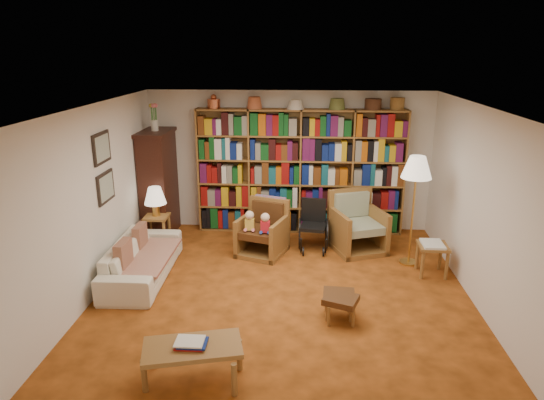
# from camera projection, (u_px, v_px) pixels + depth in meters

# --- Properties ---
(floor) EXTENTS (5.00, 5.00, 0.00)m
(floor) POSITION_uv_depth(u_px,v_px,m) (283.00, 290.00, 6.66)
(floor) COLOR #B5581B
(floor) RESTS_ON ground
(ceiling) EXTENTS (5.00, 5.00, 0.00)m
(ceiling) POSITION_uv_depth(u_px,v_px,m) (285.00, 107.00, 5.92)
(ceiling) COLOR white
(ceiling) RESTS_ON wall_back
(wall_back) EXTENTS (5.00, 0.00, 5.00)m
(wall_back) POSITION_uv_depth(u_px,v_px,m) (289.00, 161.00, 8.67)
(wall_back) COLOR silver
(wall_back) RESTS_ON floor
(wall_front) EXTENTS (5.00, 0.00, 5.00)m
(wall_front) POSITION_uv_depth(u_px,v_px,m) (272.00, 299.00, 3.91)
(wall_front) COLOR silver
(wall_front) RESTS_ON floor
(wall_left) EXTENTS (0.00, 5.00, 5.00)m
(wall_left) POSITION_uv_depth(u_px,v_px,m) (96.00, 200.00, 6.44)
(wall_left) COLOR silver
(wall_left) RESTS_ON floor
(wall_right) EXTENTS (0.00, 5.00, 5.00)m
(wall_right) POSITION_uv_depth(u_px,v_px,m) (481.00, 208.00, 6.14)
(wall_right) COLOR silver
(wall_right) RESTS_ON floor
(bookshelf) EXTENTS (3.60, 0.30, 2.42)m
(bookshelf) POSITION_uv_depth(u_px,v_px,m) (300.00, 168.00, 8.52)
(bookshelf) COLOR brown
(bookshelf) RESTS_ON floor
(curio_cabinet) EXTENTS (0.50, 0.95, 2.40)m
(curio_cabinet) POSITION_uv_depth(u_px,v_px,m) (159.00, 183.00, 8.42)
(curio_cabinet) COLOR #35150E
(curio_cabinet) RESTS_ON floor
(framed_pictures) EXTENTS (0.03, 0.52, 0.97)m
(framed_pictures) POSITION_uv_depth(u_px,v_px,m) (104.00, 168.00, 6.61)
(framed_pictures) COLOR black
(framed_pictures) RESTS_ON wall_left
(sofa) EXTENTS (1.90, 0.78, 0.55)m
(sofa) POSITION_uv_depth(u_px,v_px,m) (142.00, 259.00, 6.99)
(sofa) COLOR beige
(sofa) RESTS_ON floor
(sofa_throw) EXTENTS (0.73, 1.36, 0.04)m
(sofa_throw) POSITION_uv_depth(u_px,v_px,m) (146.00, 258.00, 6.98)
(sofa_throw) COLOR beige
(sofa_throw) RESTS_ON sofa
(cushion_left) EXTENTS (0.12, 0.37, 0.37)m
(cushion_left) POSITION_uv_depth(u_px,v_px,m) (140.00, 239.00, 7.28)
(cushion_left) COLOR maroon
(cushion_left) RESTS_ON sofa
(cushion_right) EXTENTS (0.13, 0.39, 0.39)m
(cushion_right) POSITION_uv_depth(u_px,v_px,m) (124.00, 258.00, 6.61)
(cushion_right) COLOR maroon
(cushion_right) RESTS_ON sofa
(side_table_lamp) EXTENTS (0.39, 0.39, 0.55)m
(side_table_lamp) POSITION_uv_depth(u_px,v_px,m) (157.00, 224.00, 8.02)
(side_table_lamp) COLOR brown
(side_table_lamp) RESTS_ON floor
(table_lamp) EXTENTS (0.36, 0.36, 0.49)m
(table_lamp) POSITION_uv_depth(u_px,v_px,m) (155.00, 197.00, 7.87)
(table_lamp) COLOR gold
(table_lamp) RESTS_ON side_table_lamp
(armchair_leather) EXTENTS (0.92, 0.92, 0.88)m
(armchair_leather) POSITION_uv_depth(u_px,v_px,m) (262.00, 231.00, 7.84)
(armchair_leather) COLOR brown
(armchair_leather) RESTS_ON floor
(armchair_sage) EXTENTS (1.04, 1.04, 0.96)m
(armchair_sage) POSITION_uv_depth(u_px,v_px,m) (357.00, 227.00, 7.99)
(armchair_sage) COLOR brown
(armchair_sage) RESTS_ON floor
(wheelchair) EXTENTS (0.48, 0.66, 0.83)m
(wheelchair) POSITION_uv_depth(u_px,v_px,m) (313.00, 227.00, 7.98)
(wheelchair) COLOR black
(wheelchair) RESTS_ON floor
(floor_lamp) EXTENTS (0.45, 0.45, 1.69)m
(floor_lamp) POSITION_uv_depth(u_px,v_px,m) (417.00, 172.00, 7.08)
(floor_lamp) COLOR gold
(floor_lamp) RESTS_ON floor
(side_table_papers) EXTENTS (0.43, 0.43, 0.49)m
(side_table_papers) POSITION_uv_depth(u_px,v_px,m) (433.00, 250.00, 7.04)
(side_table_papers) COLOR brown
(side_table_papers) RESTS_ON floor
(footstool_a) EXTENTS (0.40, 0.35, 0.33)m
(footstool_a) POSITION_uv_depth(u_px,v_px,m) (339.00, 297.00, 5.95)
(footstool_a) COLOR #4C2814
(footstool_a) RESTS_ON floor
(footstool_b) EXTENTS (0.48, 0.45, 0.33)m
(footstool_b) POSITION_uv_depth(u_px,v_px,m) (341.00, 301.00, 5.84)
(footstool_b) COLOR #4C2814
(footstool_b) RESTS_ON floor
(coffee_table) EXTENTS (1.05, 0.69, 0.45)m
(coffee_table) POSITION_uv_depth(u_px,v_px,m) (193.00, 350.00, 4.76)
(coffee_table) COLOR brown
(coffee_table) RESTS_ON floor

